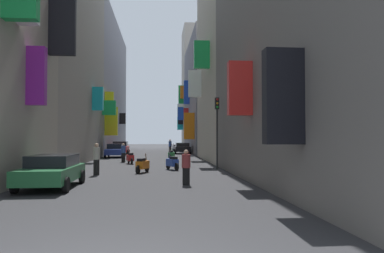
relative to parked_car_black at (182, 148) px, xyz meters
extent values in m
plane|color=#2D2D30|center=(-3.79, -9.55, -0.73)|extent=(140.00, 140.00, 0.00)
cube|color=purple|center=(-8.39, -28.59, 4.09)|extent=(0.80, 0.41, 2.61)
cube|color=black|center=(-8.10, -25.48, 7.26)|extent=(1.38, 0.35, 3.07)
cube|color=gray|center=(-11.79, -14.83, 8.51)|extent=(6.00, 17.61, 18.47)
cube|color=green|center=(-8.10, -6.83, 4.41)|extent=(1.39, 0.50, 1.52)
cube|color=#19B2BF|center=(-8.33, -12.58, 4.75)|extent=(0.93, 0.52, 2.08)
cube|color=gray|center=(-11.79, 7.21, 8.38)|extent=(6.00, 26.47, 18.20)
cube|color=yellow|center=(-8.32, -5.09, 5.05)|extent=(0.94, 0.45, 2.49)
cube|color=yellow|center=(-8.09, -5.16, 3.08)|extent=(1.39, 0.37, 3.11)
cube|color=black|center=(-8.33, 9.78, 4.11)|extent=(0.92, 0.35, 1.65)
cube|color=red|center=(0.67, -29.30, 3.55)|extent=(1.07, 0.51, 2.42)
cube|color=black|center=(0.65, -35.06, 2.54)|extent=(1.13, 0.49, 2.77)
cube|color=#BCB29E|center=(4.21, -12.75, 9.71)|extent=(6.00, 12.84, 20.88)
cube|color=white|center=(0.57, -10.02, 6.57)|extent=(1.27, 0.45, 2.62)
cube|color=green|center=(0.56, -15.79, 8.13)|extent=(1.29, 0.50, 2.27)
cube|color=gray|center=(4.21, 4.06, 6.86)|extent=(6.00, 18.06, 15.16)
cube|color=orange|center=(0.77, 9.63, 8.16)|extent=(0.88, 0.57, 1.90)
cube|color=red|center=(0.88, 5.28, 4.60)|extent=(0.66, 0.38, 1.57)
cube|color=orange|center=(0.60, -3.11, 2.64)|extent=(1.21, 0.53, 3.08)
cube|color=blue|center=(0.83, 3.63, 7.41)|extent=(0.76, 0.65, 3.16)
cube|color=green|center=(0.66, 10.80, 7.93)|extent=(1.09, 0.39, 2.83)
cube|color=#B2A899|center=(4.21, 16.77, 9.65)|extent=(6.00, 7.36, 20.76)
cube|color=#19B2BF|center=(0.73, 16.84, 4.07)|extent=(0.96, 0.53, 2.98)
cube|color=blue|center=(0.73, 15.43, 5.27)|extent=(0.96, 0.49, 2.16)
cube|color=black|center=(0.78, 16.59, 4.35)|extent=(0.85, 0.39, 1.69)
cube|color=white|center=(0.70, 15.49, 5.82)|extent=(1.02, 0.55, 2.09)
cube|color=black|center=(0.00, 0.05, -0.12)|extent=(1.81, 3.94, 0.61)
cube|color=black|center=(0.00, -0.15, 0.40)|extent=(1.59, 2.21, 0.45)
cylinder|color=black|center=(-0.90, 1.35, -0.43)|extent=(0.18, 0.60, 0.60)
cylinder|color=black|center=(0.90, 1.35, -0.43)|extent=(0.18, 0.60, 0.60)
cylinder|color=black|center=(-0.90, -1.25, -0.43)|extent=(0.18, 0.60, 0.60)
cylinder|color=black|center=(0.90, -1.25, -0.43)|extent=(0.18, 0.60, 0.60)
cube|color=navy|center=(-7.39, -7.40, -0.14)|extent=(1.68, 3.97, 0.58)
cube|color=black|center=(-7.39, -7.20, 0.41)|extent=(1.48, 2.22, 0.51)
cylinder|color=black|center=(-6.55, -8.71, -0.43)|extent=(0.18, 0.60, 0.60)
cylinder|color=black|center=(-8.23, -8.71, -0.43)|extent=(0.18, 0.60, 0.60)
cylinder|color=black|center=(-6.55, -6.09, -0.43)|extent=(0.18, 0.60, 0.60)
cylinder|color=black|center=(-8.23, -6.09, -0.43)|extent=(0.18, 0.60, 0.60)
cube|color=#236638|center=(-7.33, -29.87, -0.14)|extent=(1.85, 4.30, 0.57)
cube|color=black|center=(-7.33, -29.65, 0.39)|extent=(1.63, 2.41, 0.47)
cylinder|color=black|center=(-6.40, -31.29, -0.43)|extent=(0.18, 0.60, 0.60)
cylinder|color=black|center=(-8.25, -31.29, -0.43)|extent=(0.18, 0.60, 0.60)
cylinder|color=black|center=(-6.40, -28.45, -0.43)|extent=(0.18, 0.60, 0.60)
cylinder|color=black|center=(-8.25, -28.45, -0.43)|extent=(0.18, 0.60, 0.60)
cube|color=#B21E1E|center=(-7.56, -0.66, -0.10)|extent=(1.84, 4.10, 0.66)
cube|color=black|center=(-7.56, -0.46, 0.53)|extent=(1.62, 2.30, 0.58)
cylinder|color=black|center=(-6.64, -2.02, -0.43)|extent=(0.18, 0.60, 0.60)
cylinder|color=black|center=(-8.48, -2.02, -0.43)|extent=(0.18, 0.60, 0.60)
cylinder|color=black|center=(-6.64, 0.69, -0.43)|extent=(0.18, 0.60, 0.60)
cylinder|color=black|center=(-8.48, 0.69, -0.43)|extent=(0.18, 0.60, 0.60)
cube|color=red|center=(-5.15, -16.64, -0.26)|extent=(0.69, 1.12, 0.45)
cube|color=black|center=(-5.10, -16.83, 0.04)|extent=(0.45, 0.62, 0.16)
cylinder|color=#4C4C51|center=(-5.28, -16.14, 0.06)|extent=(0.13, 0.28, 0.68)
cylinder|color=black|center=(-5.32, -16.01, -0.49)|extent=(0.22, 0.49, 0.48)
cylinder|color=black|center=(-4.98, -17.27, -0.49)|extent=(0.22, 0.49, 0.48)
cube|color=orange|center=(-3.88, -23.85, -0.26)|extent=(0.79, 1.12, 0.45)
cube|color=black|center=(-3.95, -24.04, 0.04)|extent=(0.50, 0.64, 0.16)
cylinder|color=#4C4C51|center=(-3.69, -23.37, 0.06)|extent=(0.16, 0.28, 0.68)
cylinder|color=black|center=(-3.65, -23.25, -0.49)|extent=(0.27, 0.48, 0.48)
cylinder|color=black|center=(-4.12, -24.46, -0.49)|extent=(0.27, 0.48, 0.48)
cube|color=#2D4CAD|center=(-2.08, -22.14, -0.26)|extent=(0.80, 1.12, 0.45)
cube|color=black|center=(-2.01, -22.32, 0.04)|extent=(0.51, 0.64, 0.16)
cylinder|color=#4C4C51|center=(-2.28, -21.67, 0.06)|extent=(0.16, 0.28, 0.68)
cylinder|color=black|center=(-2.33, -21.55, -0.49)|extent=(0.28, 0.48, 0.48)
cylinder|color=black|center=(-1.84, -22.74, -0.49)|extent=(0.28, 0.48, 0.48)
cube|color=#287F3D|center=(-1.77, -11.88, -0.26)|extent=(0.68, 1.27, 0.45)
cube|color=black|center=(-1.81, -12.10, 0.04)|extent=(0.43, 0.61, 0.16)
cylinder|color=#4C4C51|center=(-1.65, -11.29, 0.06)|extent=(0.11, 0.28, 0.68)
cylinder|color=black|center=(-1.62, -11.15, -0.49)|extent=(0.20, 0.49, 0.48)
cylinder|color=black|center=(-1.92, -12.62, -0.49)|extent=(0.20, 0.49, 0.48)
cube|color=#ADADB2|center=(-0.57, 10.28, -0.26)|extent=(0.62, 1.19, 0.45)
cube|color=black|center=(-0.53, 10.07, 0.04)|extent=(0.41, 0.60, 0.16)
cylinder|color=#4C4C51|center=(-0.66, 10.84, 0.06)|extent=(0.10, 0.28, 0.68)
cylinder|color=black|center=(-0.68, 10.98, -0.49)|extent=(0.18, 0.49, 0.48)
cylinder|color=black|center=(-0.45, 9.58, -0.49)|extent=(0.18, 0.49, 0.48)
cylinder|color=black|center=(-1.75, -29.41, -0.35)|extent=(0.35, 0.35, 0.74)
cylinder|color=maroon|center=(-1.75, -29.41, 0.31)|extent=(0.41, 0.41, 0.59)
sphere|color=tan|center=(-1.75, -29.41, 0.71)|extent=(0.20, 0.20, 0.20)
cylinder|color=black|center=(-6.35, -24.93, -0.30)|extent=(0.42, 0.42, 0.85)
cylinder|color=#B2AD9E|center=(-6.35, -24.93, 0.46)|extent=(0.49, 0.49, 0.67)
sphere|color=tan|center=(-6.35, -24.93, 0.91)|extent=(0.23, 0.23, 0.23)
cylinder|color=#303030|center=(-1.49, 0.88, -0.29)|extent=(0.45, 0.45, 0.86)
cylinder|color=#335199|center=(-1.49, 0.88, 0.48)|extent=(0.54, 0.54, 0.68)
sphere|color=tan|center=(-1.49, 0.88, 0.94)|extent=(0.23, 0.23, 0.23)
cylinder|color=black|center=(-5.86, -14.75, -0.35)|extent=(0.41, 0.41, 0.76)
cylinder|color=#335199|center=(-5.86, -14.75, 0.33)|extent=(0.49, 0.49, 0.60)
sphere|color=tan|center=(-5.86, -14.75, 0.73)|extent=(0.20, 0.20, 0.20)
cylinder|color=#2D2D2D|center=(0.81, -22.09, 1.22)|extent=(0.12, 0.12, 3.89)
cube|color=black|center=(0.81, -22.09, 3.54)|extent=(0.26, 0.26, 0.75)
sphere|color=red|center=(0.81, -22.23, 3.79)|extent=(0.14, 0.14, 0.14)
sphere|color=orange|center=(0.81, -22.23, 3.54)|extent=(0.14, 0.14, 0.14)
sphere|color=green|center=(0.81, -22.23, 3.29)|extent=(0.14, 0.14, 0.14)
camera|label=1|loc=(-2.96, -45.29, 1.37)|focal=33.99mm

